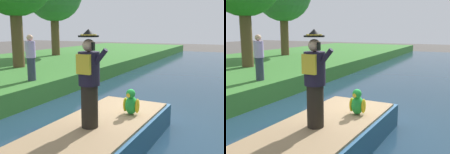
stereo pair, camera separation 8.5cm
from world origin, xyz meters
TOP-DOWN VIEW (x-y plane):
  - ground_plane at (0.00, 0.00)m, footprint 80.00×80.00m
  - canal_water at (0.00, 0.00)m, footprint 6.68×48.00m
  - boat at (0.00, -1.45)m, footprint 1.90×4.24m
  - person_pirate at (-0.04, -1.76)m, footprint 0.61×0.42m
  - parrot_plush at (0.38, -0.69)m, footprint 0.36×0.35m
  - person_bystander at (-4.11, 1.11)m, footprint 0.34×0.34m

SIDE VIEW (x-z plane):
  - ground_plane at x=0.00m, z-range 0.00..0.00m
  - canal_water at x=0.00m, z-range 0.00..0.10m
  - boat at x=0.00m, z-range 0.10..0.71m
  - parrot_plush at x=0.38m, z-range 0.67..1.24m
  - person_bystander at x=-4.11m, z-range 0.78..2.38m
  - person_pirate at x=-0.04m, z-range 0.71..2.56m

